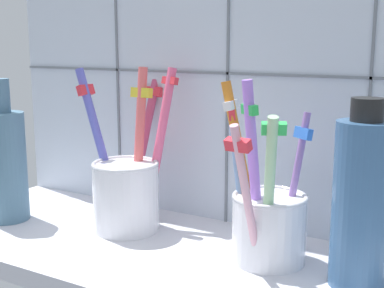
% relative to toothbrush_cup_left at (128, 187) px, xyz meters
% --- Properties ---
extents(counter_slab, '(0.64, 0.22, 0.02)m').
position_rel_toothbrush_cup_left_xyz_m(counter_slab, '(0.09, -0.03, -0.06)').
color(counter_slab, silver).
rests_on(counter_slab, ground).
extents(tile_wall_back, '(0.64, 0.02, 0.45)m').
position_rel_toothbrush_cup_left_xyz_m(tile_wall_back, '(0.09, 0.09, 0.15)').
color(tile_wall_back, silver).
rests_on(tile_wall_back, ground).
extents(toothbrush_cup_left, '(0.12, 0.13, 0.19)m').
position_rel_toothbrush_cup_left_xyz_m(toothbrush_cup_left, '(0.00, 0.00, 0.00)').
color(toothbrush_cup_left, white).
rests_on(toothbrush_cup_left, counter_slab).
extents(toothbrush_cup_right, '(0.09, 0.11, 0.18)m').
position_rel_toothbrush_cup_left_xyz_m(toothbrush_cup_right, '(0.18, -0.01, -0.00)').
color(toothbrush_cup_right, white).
rests_on(toothbrush_cup_right, counter_slab).
extents(ceramic_vase, '(0.05, 0.05, 0.17)m').
position_rel_toothbrush_cup_left_xyz_m(ceramic_vase, '(-0.15, -0.05, 0.02)').
color(ceramic_vase, slate).
rests_on(ceramic_vase, counter_slab).
extents(soap_bottle, '(0.05, 0.05, 0.17)m').
position_rel_toothbrush_cup_left_xyz_m(soap_bottle, '(0.27, -0.01, 0.03)').
color(soap_bottle, '#39618F').
rests_on(soap_bottle, counter_slab).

